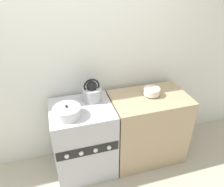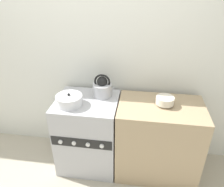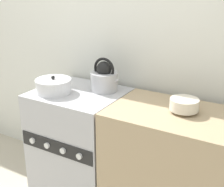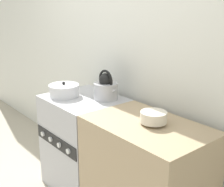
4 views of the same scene
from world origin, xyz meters
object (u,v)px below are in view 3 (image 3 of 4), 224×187
at_px(cooking_pot, 54,86).
at_px(enamel_bowl, 184,105).
at_px(stove, 80,143).
at_px(kettle, 104,78).

xyz_separation_m(cooking_pot, enamel_bowl, (0.96, 0.13, 0.00)).
xyz_separation_m(stove, enamel_bowl, (0.81, 0.02, 0.49)).
distance_m(stove, cooking_pot, 0.52).
bearing_deg(kettle, stove, -139.39).
height_order(stove, cooking_pot, cooking_pot).
height_order(cooking_pot, enamel_bowl, cooking_pot).
distance_m(kettle, enamel_bowl, 0.67).
bearing_deg(stove, kettle, 40.61).
bearing_deg(enamel_bowl, stove, -178.48).
distance_m(stove, enamel_bowl, 0.95).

